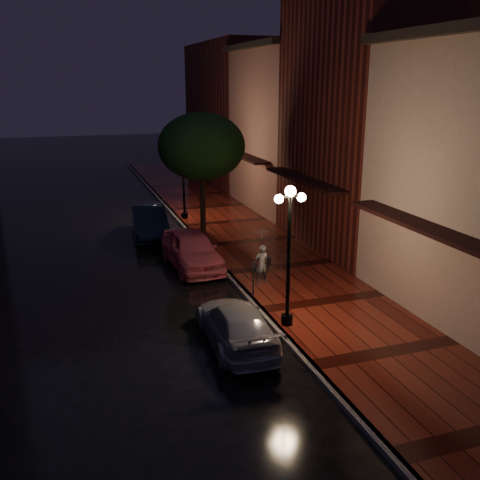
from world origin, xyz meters
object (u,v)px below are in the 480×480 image
object	(u,v)px
silver_car	(236,324)
navy_car	(149,222)
woman_with_umbrella	(262,248)
parking_meter	(253,275)
streetlamp_far	(183,173)
street_tree	(202,149)
pink_car	(192,249)
streetlamp_near	(289,248)

from	to	relation	value
silver_car	navy_car	bearing A→B (deg)	-85.16
woman_with_umbrella	parking_meter	world-z (taller)	woman_with_umbrella
streetlamp_far	parking_meter	distance (m)	11.65
streetlamp_far	street_tree	distance (m)	3.44
silver_car	street_tree	bearing A→B (deg)	-97.80
silver_car	woman_with_umbrella	world-z (taller)	woman_with_umbrella
streetlamp_far	pink_car	distance (m)	7.91
streetlamp_far	streetlamp_near	bearing A→B (deg)	-90.00
street_tree	pink_car	xyz separation A→B (m)	(-1.67, -4.55, -3.48)
pink_car	streetlamp_near	bearing A→B (deg)	-80.07
streetlamp_near	street_tree	world-z (taller)	street_tree
navy_car	parking_meter	distance (m)	9.28
street_tree	woman_with_umbrella	size ratio (longest dim) A/B	2.84
streetlamp_near	street_tree	bearing A→B (deg)	88.65
streetlamp_near	woman_with_umbrella	xyz separation A→B (m)	(0.52, 3.55, -1.10)
woman_with_umbrella	parking_meter	bearing A→B (deg)	55.38
street_tree	parking_meter	xyz separation A→B (m)	(-0.46, -8.52, -3.35)
streetlamp_far	street_tree	xyz separation A→B (m)	(0.26, -3.01, 1.64)
streetlamp_far	woman_with_umbrella	distance (m)	10.52
streetlamp_near	parking_meter	world-z (taller)	streetlamp_near
streetlamp_far	navy_car	bearing A→B (deg)	-132.84
streetlamp_far	street_tree	world-z (taller)	street_tree
parking_meter	woman_with_umbrella	bearing A→B (deg)	79.93
streetlamp_near	woman_with_umbrella	distance (m)	3.75
streetlamp_far	silver_car	distance (m)	14.69
navy_car	silver_car	size ratio (longest dim) A/B	1.07
streetlamp_near	pink_car	world-z (taller)	streetlamp_near
streetlamp_far	navy_car	distance (m)	3.87
streetlamp_near	silver_car	xyz separation A→B (m)	(-1.78, -0.45, -1.99)
streetlamp_near	navy_car	world-z (taller)	streetlamp_near
streetlamp_near	street_tree	xyz separation A→B (m)	(0.26, 10.99, 1.64)
streetlamp_near	streetlamp_far	size ratio (longest dim) A/B	1.00
navy_car	street_tree	bearing A→B (deg)	-6.79
streetlamp_far	silver_car	size ratio (longest dim) A/B	1.02
streetlamp_near	silver_car	distance (m)	2.71
pink_car	silver_car	size ratio (longest dim) A/B	1.06
streetlamp_near	woman_with_umbrella	bearing A→B (deg)	81.60
streetlamp_near	streetlamp_far	distance (m)	14.00
pink_car	navy_car	xyz separation A→B (m)	(-0.90, 5.07, -0.02)
streetlamp_near	street_tree	distance (m)	11.12
streetlamp_far	parking_meter	world-z (taller)	streetlamp_far
streetlamp_near	street_tree	size ratio (longest dim) A/B	0.74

